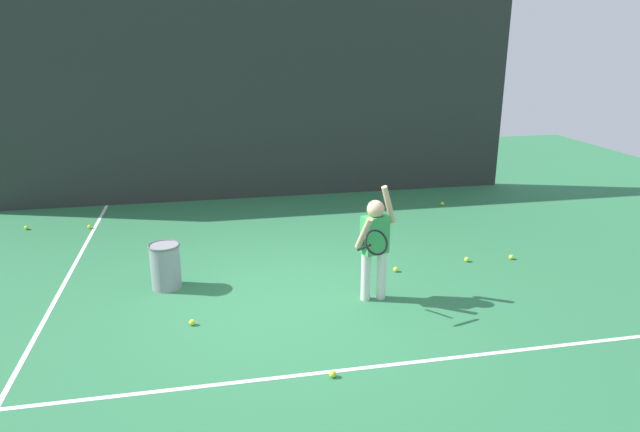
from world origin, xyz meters
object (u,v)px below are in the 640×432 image
object	(u,v)px
tennis_ball_0	(396,269)
tennis_ball_8	(511,257)
tennis_player	(375,241)
tennis_ball_2	(90,227)
tennis_ball_3	(442,204)
tennis_ball_1	(378,241)
tennis_ball_5	(467,259)
tennis_ball_7	(333,374)
tennis_ball_6	(192,322)
ball_hopper	(165,265)
tennis_ball_4	(26,228)

from	to	relation	value
tennis_ball_0	tennis_ball_8	world-z (taller)	same
tennis_player	tennis_ball_2	size ratio (longest dim) A/B	20.46
tennis_ball_3	tennis_ball_0	bearing A→B (deg)	-123.44
tennis_ball_2	tennis_ball_3	xyz separation A→B (m)	(6.07, 0.12, 0.00)
tennis_ball_1	tennis_ball_2	size ratio (longest dim) A/B	1.00
tennis_ball_5	tennis_ball_7	distance (m)	3.36
tennis_player	tennis_ball_6	bearing A→B (deg)	167.34
ball_hopper	tennis_ball_8	world-z (taller)	ball_hopper
tennis_player	tennis_ball_2	distance (m)	5.07
tennis_ball_3	tennis_ball_4	world-z (taller)	same
tennis_ball_2	tennis_ball_6	size ratio (longest dim) A/B	1.00
tennis_ball_0	tennis_ball_2	xyz separation A→B (m)	(-4.25, 2.64, 0.00)
tennis_ball_1	tennis_ball_2	bearing A→B (deg)	160.49
tennis_ball_2	tennis_ball_7	distance (m)	5.65
ball_hopper	tennis_ball_4	xyz separation A→B (m)	(-2.32, 2.70, -0.26)
ball_hopper	tennis_ball_5	distance (m)	3.99
tennis_ball_1	tennis_ball_3	xyz separation A→B (m)	(1.73, 1.65, 0.00)
ball_hopper	tennis_ball_8	size ratio (longest dim) A/B	8.52
tennis_ball_0	tennis_ball_7	bearing A→B (deg)	-121.37
tennis_ball_1	tennis_ball_7	distance (m)	3.60
tennis_ball_2	tennis_ball_6	world-z (taller)	same
tennis_ball_2	tennis_ball_6	xyz separation A→B (m)	(1.65, -3.59, 0.00)
tennis_player	tennis_ball_2	world-z (taller)	tennis_player
tennis_ball_2	tennis_ball_8	bearing A→B (deg)	-23.09
tennis_ball_2	tennis_ball_7	size ratio (longest dim) A/B	1.00
tennis_player	tennis_ball_3	size ratio (longest dim) A/B	20.46
tennis_ball_5	tennis_ball_6	size ratio (longest dim) A/B	1.00
ball_hopper	tennis_ball_6	bearing A→B (deg)	-73.44
tennis_ball_2	tennis_ball_6	distance (m)	3.95
tennis_ball_0	tennis_player	bearing A→B (deg)	-125.74
tennis_ball_6	tennis_ball_7	world-z (taller)	same
tennis_ball_5	tennis_ball_8	size ratio (longest dim) A/B	1.00
tennis_player	tennis_ball_6	distance (m)	2.20
ball_hopper	tennis_ball_2	size ratio (longest dim) A/B	8.52
ball_hopper	tennis_ball_8	distance (m)	4.63
tennis_ball_4	ball_hopper	bearing A→B (deg)	-49.30
tennis_player	tennis_ball_0	bearing A→B (deg)	35.54
tennis_ball_5	tennis_ball_0	bearing A→B (deg)	-172.51
ball_hopper	tennis_ball_3	size ratio (longest dim) A/B	8.52
tennis_player	tennis_ball_2	bearing A→B (deg)	119.12
tennis_ball_0	tennis_ball_3	distance (m)	3.31
ball_hopper	tennis_ball_8	bearing A→B (deg)	0.02
tennis_ball_5	tennis_ball_3	bearing A→B (deg)	73.90
tennis_player	tennis_ball_2	xyz separation A→B (m)	(-3.73, 3.37, -0.69)
tennis_ball_0	tennis_ball_8	size ratio (longest dim) A/B	1.00
tennis_ball_1	tennis_ball_5	xyz separation A→B (m)	(0.98, -0.96, 0.00)
tennis_ball_0	tennis_ball_1	bearing A→B (deg)	85.38
tennis_ball_5	tennis_ball_6	xyz separation A→B (m)	(-3.67, -1.09, 0.00)
tennis_player	tennis_ball_6	xyz separation A→B (m)	(-2.08, -0.22, -0.69)
tennis_ball_0	tennis_ball_6	world-z (taller)	same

